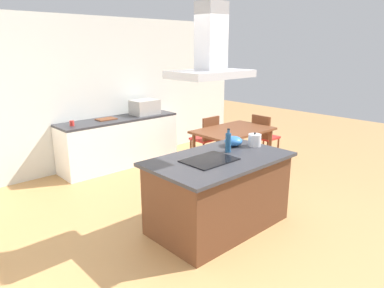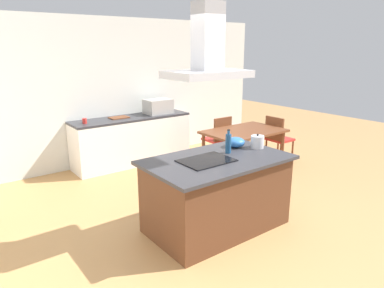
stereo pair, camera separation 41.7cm
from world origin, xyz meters
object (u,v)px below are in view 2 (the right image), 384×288
(range_hood, at_px, (208,54))
(chair_facing_back_wall, at_px, (219,136))
(cooktop, at_px, (206,161))
(olive_oil_bottle, at_px, (228,143))
(cutting_board, at_px, (119,118))
(tea_kettle, at_px, (257,142))
(mixing_bowl, at_px, (236,142))
(chair_at_right_end, at_px, (277,136))
(dining_table, at_px, (244,135))
(countertop_microwave, at_px, (158,106))
(coffee_mug_red, at_px, (85,121))

(range_hood, bearing_deg, chair_facing_back_wall, 45.53)
(cooktop, distance_m, chair_facing_back_wall, 2.75)
(olive_oil_bottle, bearing_deg, cutting_board, 92.18)
(tea_kettle, xyz_separation_m, mixing_bowl, (-0.20, 0.19, -0.02))
(chair_at_right_end, xyz_separation_m, range_hood, (-2.82, -1.27, 1.59))
(cooktop, distance_m, tea_kettle, 0.89)
(cooktop, height_order, tea_kettle, tea_kettle)
(mixing_bowl, height_order, dining_table, mixing_bowl)
(tea_kettle, relative_size, olive_oil_bottle, 0.74)
(countertop_microwave, bearing_deg, tea_kettle, -94.93)
(coffee_mug_red, bearing_deg, mixing_bowl, -68.09)
(tea_kettle, distance_m, range_hood, 1.43)
(mixing_bowl, distance_m, chair_at_right_end, 2.43)
(mixing_bowl, bearing_deg, cutting_board, 97.76)
(dining_table, bearing_deg, chair_at_right_end, 0.00)
(cooktop, distance_m, chair_at_right_end, 3.12)
(cooktop, xyz_separation_m, countertop_microwave, (1.13, 2.88, 0.13))
(tea_kettle, relative_size, cutting_board, 0.65)
(tea_kettle, xyz_separation_m, chair_facing_back_wall, (1.02, 1.91, -0.47))
(mixing_bowl, bearing_deg, cooktop, -161.79)
(olive_oil_bottle, height_order, chair_facing_back_wall, olive_oil_bottle)
(mixing_bowl, bearing_deg, chair_facing_back_wall, 54.46)
(tea_kettle, xyz_separation_m, range_hood, (-0.88, -0.03, 1.12))
(tea_kettle, distance_m, mixing_bowl, 0.28)
(cooktop, bearing_deg, dining_table, 33.79)
(olive_oil_bottle, relative_size, range_hood, 0.33)
(cooktop, relative_size, chair_at_right_end, 0.67)
(dining_table, bearing_deg, cooktop, -146.21)
(tea_kettle, bearing_deg, dining_table, 50.63)
(mixing_bowl, relative_size, chair_at_right_end, 0.27)
(coffee_mug_red, height_order, cutting_board, coffee_mug_red)
(chair_at_right_end, bearing_deg, range_hood, -155.68)
(mixing_bowl, bearing_deg, tea_kettle, -43.63)
(tea_kettle, relative_size, coffee_mug_red, 2.47)
(tea_kettle, height_order, chair_facing_back_wall, tea_kettle)
(cutting_board, distance_m, chair_facing_back_wall, 1.92)
(cooktop, relative_size, chair_facing_back_wall, 0.67)
(chair_facing_back_wall, bearing_deg, tea_kettle, -118.15)
(countertop_microwave, bearing_deg, dining_table, -64.19)
(dining_table, xyz_separation_m, chair_facing_back_wall, (-0.00, 0.67, -0.16))
(cooktop, relative_size, range_hood, 0.67)
(olive_oil_bottle, height_order, chair_at_right_end, olive_oil_bottle)
(countertop_microwave, bearing_deg, cutting_board, 176.50)
(coffee_mug_red, height_order, dining_table, coffee_mug_red)
(coffee_mug_red, xyz_separation_m, range_hood, (0.38, -2.84, 1.16))
(coffee_mug_red, relative_size, dining_table, 0.06)
(coffee_mug_red, xyz_separation_m, cutting_board, (0.68, 0.09, -0.04))
(cooktop, bearing_deg, olive_oil_bottle, 11.57)
(dining_table, bearing_deg, mixing_bowl, -139.39)
(chair_at_right_end, bearing_deg, tea_kettle, -147.26)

